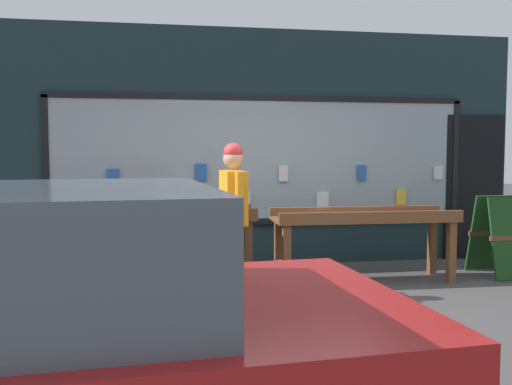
# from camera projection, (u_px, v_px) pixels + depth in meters

# --- Properties ---
(ground_plane) EXTENTS (40.00, 40.00, 0.00)m
(ground_plane) POSITION_uv_depth(u_px,v_px,m) (285.00, 311.00, 5.61)
(ground_plane) COLOR #474444
(shopfront_facade) EXTENTS (7.69, 0.29, 3.23)m
(shopfront_facade) POSITION_uv_depth(u_px,v_px,m) (251.00, 150.00, 7.85)
(shopfront_facade) COLOR #192D33
(shopfront_facade) RESTS_ON ground_plane
(display_table_left) EXTENTS (2.22, 0.71, 0.94)m
(display_table_left) POSITION_uv_depth(u_px,v_px,m) (158.00, 224.00, 6.46)
(display_table_left) COLOR brown
(display_table_left) RESTS_ON ground_plane
(display_table_right) EXTENTS (2.22, 0.72, 0.88)m
(display_table_right) POSITION_uv_depth(u_px,v_px,m) (364.00, 224.00, 6.88)
(display_table_right) COLOR brown
(display_table_right) RESTS_ON ground_plane
(person_browsing) EXTENTS (0.26, 0.66, 1.66)m
(person_browsing) POSITION_uv_depth(u_px,v_px,m) (233.00, 208.00, 6.05)
(person_browsing) COLOR #4C382D
(person_browsing) RESTS_ON ground_plane
(small_dog) EXTENTS (0.38, 0.57, 0.40)m
(small_dog) POSITION_uv_depth(u_px,v_px,m) (275.00, 276.00, 5.96)
(small_dog) COLOR white
(small_dog) RESTS_ON ground_plane
(sandwich_board_sign) EXTENTS (0.65, 0.73, 1.00)m
(sandwich_board_sign) POSITION_uv_depth(u_px,v_px,m) (502.00, 235.00, 7.23)
(sandwich_board_sign) COLOR #193F19
(sandwich_board_sign) RESTS_ON ground_plane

